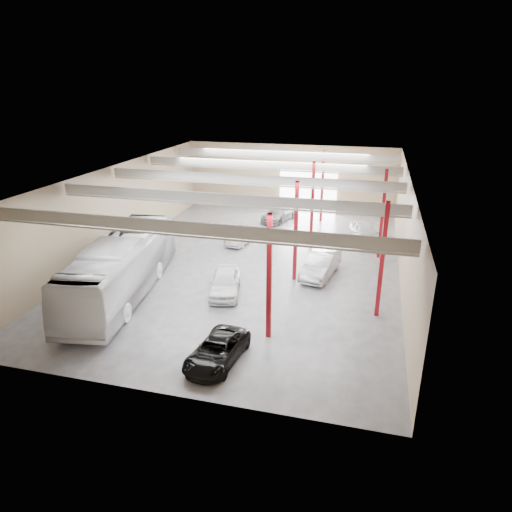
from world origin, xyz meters
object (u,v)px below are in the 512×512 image
at_px(coach_bus, 122,267).
at_px(car_row_c, 279,213).
at_px(car_row_a, 225,282).
at_px(black_sedan, 217,351).
at_px(car_right_near, 321,265).
at_px(car_row_b, 241,235).
at_px(car_right_far, 365,233).

bearing_deg(coach_bus, car_row_c, 62.59).
height_order(coach_bus, car_row_a, coach_bus).
height_order(black_sedan, car_row_c, car_row_c).
bearing_deg(black_sedan, coach_bus, 151.55).
distance_m(coach_bus, black_sedan, 10.35).
height_order(coach_bus, black_sedan, coach_bus).
height_order(car_row_a, car_right_near, car_right_near).
distance_m(car_row_b, car_row_c, 7.71).
distance_m(black_sedan, car_right_near, 12.65).
distance_m(car_row_c, car_right_far, 9.70).
bearing_deg(car_row_b, car_right_far, 23.99).
relative_size(black_sedan, car_row_b, 1.11).
xyz_separation_m(coach_bus, car_right_near, (12.06, 6.28, -1.09)).
height_order(car_row_c, car_right_near, car_right_near).
distance_m(black_sedan, car_row_b, 17.93).
distance_m(car_row_c, car_right_near, 14.10).
bearing_deg(car_row_c, black_sedan, -66.86).
bearing_deg(car_right_far, car_row_a, -139.07).
relative_size(car_row_b, car_right_near, 0.81).
xyz_separation_m(car_row_c, car_right_near, (5.73, -12.88, 0.12)).
relative_size(coach_bus, car_row_b, 3.39).
height_order(coach_bus, car_row_c, coach_bus).
height_order(black_sedan, car_right_near, car_right_near).
height_order(black_sedan, car_right_far, car_right_far).
bearing_deg(car_right_far, car_right_near, -124.07).
bearing_deg(car_row_a, car_right_near, 25.09).
relative_size(car_row_b, car_row_c, 0.82).
height_order(car_row_a, car_row_c, car_row_a).
bearing_deg(car_row_b, coach_bus, -103.04).
bearing_deg(car_row_c, car_right_near, -47.72).
bearing_deg(car_right_near, car_row_a, -131.69).
distance_m(car_right_near, car_right_far, 8.73).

